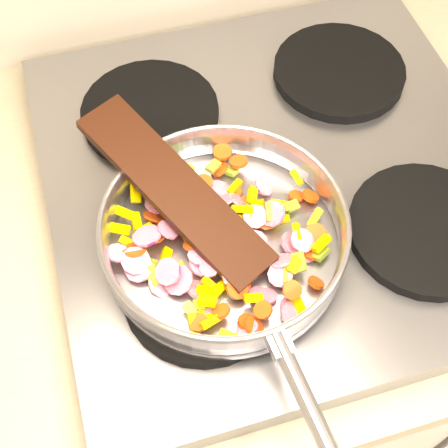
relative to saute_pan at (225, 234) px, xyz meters
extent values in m
cube|color=#939399|center=(0.10, 0.10, -0.07)|extent=(0.60, 0.60, 0.04)
cylinder|color=black|center=(-0.04, -0.04, -0.04)|extent=(0.19, 0.19, 0.02)
cylinder|color=black|center=(0.24, -0.04, -0.04)|extent=(0.19, 0.19, 0.02)
cylinder|color=black|center=(-0.04, 0.24, -0.04)|extent=(0.19, 0.19, 0.02)
cylinder|color=black|center=(0.24, 0.24, -0.04)|extent=(0.19, 0.19, 0.02)
cylinder|color=#9E9EA5|center=(0.00, 0.00, -0.03)|extent=(0.28, 0.28, 0.01)
torus|color=#9E9EA5|center=(0.00, 0.00, 0.00)|extent=(0.32, 0.32, 0.05)
torus|color=#9E9EA5|center=(0.00, 0.00, 0.02)|extent=(0.28, 0.28, 0.01)
cylinder|color=#9E9EA5|center=(0.02, -0.23, 0.01)|extent=(0.04, 0.19, 0.02)
cube|color=#9E9EA5|center=(0.01, -0.15, 0.01)|extent=(0.02, 0.03, 0.02)
cylinder|color=#D2460F|center=(-0.02, -0.02, -0.02)|extent=(0.03, 0.03, 0.01)
cylinder|color=#D2460F|center=(-0.01, 0.06, -0.01)|extent=(0.03, 0.03, 0.02)
cube|color=#8BAE2B|center=(-0.09, 0.00, -0.02)|extent=(0.03, 0.03, 0.02)
cube|color=#8BAE2B|center=(-0.06, -0.02, -0.02)|extent=(0.02, 0.02, 0.02)
cylinder|color=#D3145B|center=(-0.01, -0.11, -0.02)|extent=(0.03, 0.03, 0.02)
cube|color=#E9CA00|center=(0.05, 0.03, -0.01)|extent=(0.02, 0.03, 0.02)
cube|color=#8BAE2B|center=(-0.02, 0.11, -0.01)|extent=(0.02, 0.02, 0.02)
cube|color=#8BAE2B|center=(-0.04, 0.10, 0.00)|extent=(0.02, 0.02, 0.01)
cube|color=#8BAE2B|center=(-0.01, 0.03, -0.02)|extent=(0.02, 0.02, 0.01)
cylinder|color=#D3145B|center=(-0.04, -0.02, -0.02)|extent=(0.03, 0.03, 0.02)
cylinder|color=#D2460F|center=(0.08, -0.08, -0.01)|extent=(0.02, 0.03, 0.02)
cube|color=#8BAE2B|center=(0.10, -0.05, -0.01)|extent=(0.03, 0.02, 0.01)
cylinder|color=#D2460F|center=(0.10, 0.04, -0.02)|extent=(0.02, 0.03, 0.01)
cube|color=#8BAE2B|center=(-0.04, 0.08, 0.00)|extent=(0.02, 0.02, 0.02)
cube|color=#8BAE2B|center=(0.02, 0.10, -0.01)|extent=(0.02, 0.02, 0.01)
cylinder|color=#D2460F|center=(-0.03, -0.09, 0.00)|extent=(0.02, 0.02, 0.02)
cylinder|color=#D2460F|center=(0.02, 0.00, -0.02)|extent=(0.02, 0.02, 0.01)
cube|color=#E9CA00|center=(-0.04, -0.07, 0.00)|extent=(0.02, 0.02, 0.01)
cube|color=#E9CA00|center=(0.06, -0.06, 0.00)|extent=(0.02, 0.02, 0.01)
cylinder|color=#D3145B|center=(0.01, 0.05, -0.01)|extent=(0.03, 0.03, 0.02)
cylinder|color=#D2460F|center=(0.02, -0.02, -0.01)|extent=(0.03, 0.03, 0.01)
cube|color=#E9CA00|center=(-0.08, 0.03, -0.01)|extent=(0.02, 0.03, 0.01)
cylinder|color=#D3145B|center=(0.03, 0.05, -0.01)|extent=(0.03, 0.04, 0.03)
cylinder|color=#D2460F|center=(-0.03, 0.07, -0.01)|extent=(0.03, 0.03, 0.02)
cube|color=#E9CA00|center=(-0.07, 0.00, -0.02)|extent=(0.02, 0.03, 0.02)
cube|color=#8BAE2B|center=(0.00, 0.02, -0.01)|extent=(0.02, 0.03, 0.02)
cylinder|color=#D2460F|center=(0.00, 0.00, -0.02)|extent=(0.03, 0.03, 0.02)
cube|color=#8BAE2B|center=(-0.05, -0.07, -0.02)|extent=(0.02, 0.02, 0.02)
cylinder|color=#D2460F|center=(0.10, -0.02, -0.01)|extent=(0.04, 0.04, 0.02)
cylinder|color=#D2460F|center=(0.00, 0.08, -0.01)|extent=(0.03, 0.03, 0.01)
cylinder|color=#D2460F|center=(-0.04, 0.11, -0.01)|extent=(0.03, 0.03, 0.01)
cube|color=#E9CA00|center=(0.10, -0.04, 0.00)|extent=(0.03, 0.02, 0.01)
cylinder|color=#D2460F|center=(0.09, -0.04, -0.02)|extent=(0.03, 0.03, 0.01)
cylinder|color=#D3145B|center=(0.06, 0.01, 0.00)|extent=(0.04, 0.04, 0.03)
cylinder|color=#D2460F|center=(-0.06, -0.09, -0.01)|extent=(0.03, 0.03, 0.01)
cube|color=#E9CA00|center=(0.11, 0.00, -0.01)|extent=(0.02, 0.02, 0.02)
cylinder|color=#D3145B|center=(-0.01, -0.01, -0.01)|extent=(0.04, 0.04, 0.01)
cube|color=#E9CA00|center=(0.07, 0.01, -0.02)|extent=(0.02, 0.01, 0.01)
cube|color=#E9CA00|center=(0.03, 0.07, -0.01)|extent=(0.02, 0.02, 0.01)
cylinder|color=#D3145B|center=(-0.06, 0.08, -0.02)|extent=(0.03, 0.03, 0.01)
cylinder|color=#D2460F|center=(-0.02, 0.06, -0.02)|extent=(0.03, 0.04, 0.03)
cylinder|color=#D3145B|center=(0.03, -0.02, -0.01)|extent=(0.04, 0.04, 0.01)
cube|color=#E9CA00|center=(-0.02, -0.06, -0.01)|extent=(0.03, 0.02, 0.02)
cube|color=#E9CA00|center=(-0.11, 0.03, -0.02)|extent=(0.02, 0.02, 0.01)
cube|color=#E9CA00|center=(0.05, 0.04, 0.00)|extent=(0.02, 0.02, 0.02)
cylinder|color=#D2460F|center=(-0.05, 0.09, -0.01)|extent=(0.04, 0.03, 0.02)
cylinder|color=#D3145B|center=(0.04, 0.02, -0.01)|extent=(0.04, 0.04, 0.02)
cylinder|color=#D3145B|center=(0.00, -0.05, 0.00)|extent=(0.04, 0.04, 0.02)
cube|color=#E9CA00|center=(-0.09, 0.05, -0.01)|extent=(0.01, 0.02, 0.01)
cube|color=#E9CA00|center=(0.04, 0.03, -0.01)|extent=(0.02, 0.02, 0.01)
cylinder|color=#D3145B|center=(-0.03, 0.08, -0.02)|extent=(0.04, 0.05, 0.03)
cylinder|color=#D2460F|center=(0.03, -0.01, -0.01)|extent=(0.03, 0.03, 0.02)
cylinder|color=#D3145B|center=(0.05, -0.06, -0.01)|extent=(0.04, 0.03, 0.02)
cube|color=#E9CA00|center=(0.07, 0.01, -0.01)|extent=(0.02, 0.03, 0.02)
cube|color=#E9CA00|center=(0.02, -0.01, -0.01)|extent=(0.02, 0.02, 0.02)
cylinder|color=#D3145B|center=(0.01, 0.07, -0.02)|extent=(0.03, 0.03, 0.02)
cylinder|color=#D2460F|center=(0.01, -0.01, -0.01)|extent=(0.02, 0.02, 0.02)
cylinder|color=#D3145B|center=(-0.09, 0.02, 0.00)|extent=(0.04, 0.04, 0.02)
cylinder|color=#D2460F|center=(0.03, 0.07, -0.02)|extent=(0.03, 0.03, 0.01)
cylinder|color=#D3145B|center=(0.01, -0.01, -0.01)|extent=(0.03, 0.03, 0.01)
cylinder|color=#D3145B|center=(0.07, 0.06, -0.02)|extent=(0.03, 0.03, 0.02)
cylinder|color=#D3145B|center=(-0.01, 0.06, -0.01)|extent=(0.03, 0.03, 0.02)
cylinder|color=#D3145B|center=(0.00, -0.03, -0.02)|extent=(0.03, 0.03, 0.01)
cylinder|color=#D2460F|center=(0.06, 0.01, -0.01)|extent=(0.04, 0.04, 0.02)
cube|color=#E9CA00|center=(-0.09, 0.09, 0.00)|extent=(0.02, 0.03, 0.02)
cube|color=#E9CA00|center=(-0.04, -0.06, -0.01)|extent=(0.02, 0.02, 0.01)
cylinder|color=#D2460F|center=(0.04, 0.03, -0.02)|extent=(0.02, 0.02, 0.02)
cylinder|color=#D2460F|center=(0.00, -0.02, -0.01)|extent=(0.04, 0.04, 0.02)
cylinder|color=#D2460F|center=(-0.07, 0.03, -0.01)|extent=(0.03, 0.03, 0.01)
cube|color=#E9CA00|center=(0.06, 0.02, -0.01)|extent=(0.02, 0.02, 0.01)
cylinder|color=#D2460F|center=(-0.10, 0.01, -0.01)|extent=(0.03, 0.03, 0.02)
cube|color=#8BAE2B|center=(-0.06, -0.03, -0.02)|extent=(0.02, 0.02, 0.02)
cylinder|color=#D2460F|center=(0.03, 0.12, 0.00)|extent=(0.03, 0.03, 0.01)
cube|color=#8BAE2B|center=(0.05, 0.03, -0.01)|extent=(0.02, 0.02, 0.01)
cylinder|color=#D2460F|center=(-0.10, 0.01, -0.02)|extent=(0.04, 0.03, 0.02)
cylinder|color=#D2460F|center=(0.05, -0.09, 0.00)|extent=(0.03, 0.03, 0.02)
cylinder|color=#D3145B|center=(-0.12, 0.01, 0.00)|extent=(0.03, 0.03, 0.01)
cylinder|color=#D3145B|center=(0.03, -0.03, -0.02)|extent=(0.05, 0.05, 0.00)
cube|color=#E9CA00|center=(-0.10, -0.01, -0.02)|extent=(0.02, 0.01, 0.01)
cube|color=#E9CA00|center=(-0.05, -0.09, -0.01)|extent=(0.02, 0.02, 0.01)
cylinder|color=#D3145B|center=(0.05, -0.04, -0.02)|extent=(0.03, 0.03, 0.02)
cylinder|color=#D2460F|center=(0.00, 0.05, -0.01)|extent=(0.03, 0.03, 0.02)
cube|color=#E9CA00|center=(0.02, 0.02, -0.01)|extent=(0.03, 0.01, 0.02)
cylinder|color=#D3145B|center=(-0.07, -0.03, 0.00)|extent=(0.04, 0.04, 0.03)
cylinder|color=#D2460F|center=(0.12, 0.03, -0.02)|extent=(0.03, 0.03, 0.02)
cylinder|color=#D3145B|center=(0.02, -0.08, -0.02)|extent=(0.04, 0.03, 0.02)
cylinder|color=#D2460F|center=(-0.02, 0.03, -0.02)|extent=(0.03, 0.03, 0.02)
cube|color=#8BAE2B|center=(0.00, 0.06, -0.02)|extent=(0.02, 0.02, 0.01)
cylinder|color=#D3145B|center=(0.05, -0.11, -0.02)|extent=(0.04, 0.04, 0.02)
cube|color=#E9CA00|center=(-0.04, -0.05, -0.02)|extent=(0.02, 0.02, 0.02)
cylinder|color=#D2460F|center=(0.05, 0.10, 0.00)|extent=(0.02, 0.03, 0.01)
cube|color=#E9CA00|center=(0.01, -0.04, -0.02)|extent=(0.01, 0.02, 0.01)
cylinder|color=#D3145B|center=(-0.03, -0.03, -0.01)|extent=(0.03, 0.03, 0.01)
cylinder|color=#D3145B|center=(-0.03, -0.01, -0.01)|extent=(0.03, 0.03, 0.00)
cube|color=#E9CA00|center=(-0.04, -0.10, -0.01)|extent=(0.03, 0.02, 0.02)
cube|color=#8BAE2B|center=(0.00, 0.03, -0.01)|extent=(0.02, 0.03, 0.02)
cylinder|color=#D2460F|center=(0.00, -0.06, -0.02)|extent=(0.02, 0.02, 0.02)
cylinder|color=#D2460F|center=(0.02, 0.10, -0.02)|extent=(0.03, 0.03, 0.02)
cube|color=#8BAE2B|center=(-0.06, -0.07, -0.01)|extent=(0.02, 0.02, 0.01)
cylinder|color=#D2460F|center=(0.00, -0.10, -0.02)|extent=(0.03, 0.03, 0.02)
cube|color=#8BAE2B|center=(-0.05, 0.06, -0.01)|extent=(0.02, 0.02, 0.01)
cylinder|color=#D2460F|center=(0.00, 0.03, -0.01)|extent=(0.04, 0.04, 0.01)
cube|color=#E9CA00|center=(0.04, 0.04, -0.02)|extent=(0.01, 0.02, 0.02)
cylinder|color=#D2460F|center=(-0.02, 0.03, -0.02)|extent=(0.03, 0.03, 0.02)
cylinder|color=#D3145B|center=(-0.04, 0.09, 0.00)|extent=(0.04, 0.03, 0.02)
cylinder|color=#D2460F|center=(-0.07, 0.06, -0.02)|extent=(0.04, 0.03, 0.03)
cylinder|color=#D3145B|center=(-0.02, 0.03, -0.02)|extent=(0.03, 0.03, 0.01)
cube|color=#E9CA00|center=(0.05, -0.10, -0.02)|extent=(0.02, 0.03, 0.02)
cylinder|color=#D3145B|center=(0.07, -0.02, -0.02)|extent=(0.04, 0.04, 0.03)
cylinder|color=#D2460F|center=(0.04, 0.04, -0.02)|extent=(0.03, 0.03, 0.02)
cylinder|color=#D3145B|center=(-0.06, 0.03, 0.00)|extent=(0.03, 0.04, 0.03)
cylinder|color=#D2460F|center=(0.00, -0.11, -0.02)|extent=(0.03, 0.03, 0.02)
cube|color=#E9CA00|center=(0.03, 0.03, 0.00)|extent=(0.03, 0.02, 0.01)
cube|color=#8BAE2B|center=(0.04, 0.10, -0.02)|extent=(0.02, 0.02, 0.01)
cube|color=#E9CA00|center=(0.08, -0.02, 0.00)|extent=(0.01, 0.02, 0.01)
cube|color=#E9CA00|center=(-0.03, -0.05, -0.02)|extent=(0.02, 0.03, 0.01)
cylinder|color=#D3145B|center=(-0.06, -0.04, -0.01)|extent=(0.04, 0.04, 0.02)
cylinder|color=#D3145B|center=(-0.10, 0.00, -0.01)|extent=(0.04, 0.04, 0.01)
cube|color=#8BAE2B|center=(0.09, 0.02, -0.01)|extent=(0.02, 0.02, 0.01)
cube|color=#E9CA00|center=(0.08, 0.03, -0.01)|extent=(0.02, 0.01, 0.01)
cylinder|color=#D3145B|center=(0.08, -0.03, -0.01)|extent=(0.04, 0.04, 0.02)
cube|color=#E9CA00|center=(0.00, 0.01, -0.02)|extent=(0.01, 0.02, 0.01)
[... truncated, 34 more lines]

